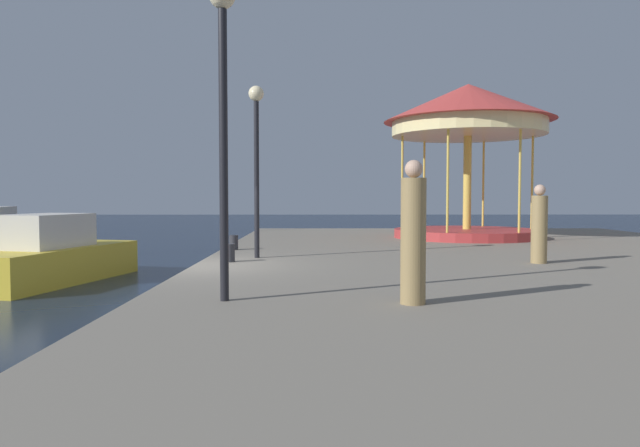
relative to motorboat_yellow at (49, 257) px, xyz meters
The scene contains 10 objects.
ground_plane 5.30m from the motorboat_yellow, 33.21° to the right, with size 120.00×120.00×0.00m, color #162338.
quay_dock 12.51m from the motorboat_yellow, 13.30° to the right, with size 15.56×28.01×0.80m, color gray.
motorboat_yellow is the anchor object (origin of this frame).
carousel 13.96m from the motorboat_yellow, 22.72° to the left, with size 5.87×5.87×5.37m.
lamp_post_near_edge 9.61m from the motorboat_yellow, 51.09° to the right, with size 0.36×0.36×4.34m.
lamp_post_mid_promenade 6.48m from the motorboat_yellow, 14.80° to the right, with size 0.36×0.36×4.02m.
bollard_north 4.80m from the motorboat_yellow, ahead, with size 0.24×0.24×0.40m, color #2D2D33.
bollard_center 5.58m from the motorboat_yellow, 24.53° to the right, with size 0.24×0.24×0.40m, color #2D2D33.
person_mid_promenade 11.11m from the motorboat_yellow, 41.48° to the right, with size 0.34×0.34×1.93m.
person_far_corner 12.15m from the motorboat_yellow, 12.42° to the right, with size 0.34×0.34×1.71m.
Camera 1 is at (2.58, -12.13, 2.24)m, focal length 32.30 mm.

